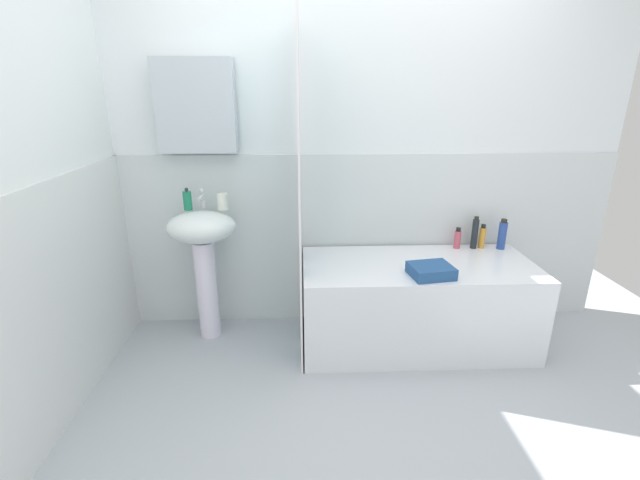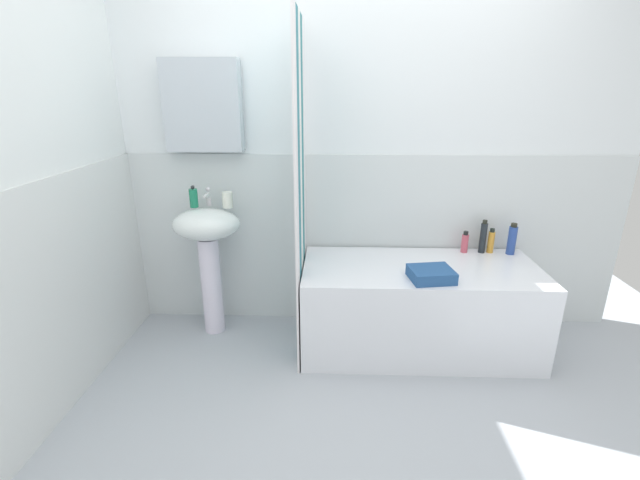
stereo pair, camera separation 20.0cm
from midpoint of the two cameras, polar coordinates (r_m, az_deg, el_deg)
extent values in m
cube|color=#AAB2BB|center=(2.32, 8.29, -25.50)|extent=(4.80, 5.60, 0.04)
cube|color=white|center=(2.96, 6.95, 11.10)|extent=(3.60, 0.05, 2.40)
cube|color=silver|center=(3.07, 6.55, -0.16)|extent=(3.60, 0.02, 1.20)
cube|color=silver|center=(2.92, -13.08, 16.70)|extent=(0.48, 0.12, 0.56)
cube|color=white|center=(2.43, -31.43, 6.73)|extent=(0.05, 1.81, 2.40)
cube|color=silver|center=(2.58, -28.53, -6.29)|extent=(0.02, 1.81, 1.20)
cylinder|color=white|center=(3.05, -12.15, -5.89)|extent=(0.14, 0.14, 0.68)
ellipsoid|color=white|center=(2.90, -12.75, 1.99)|extent=(0.44, 0.34, 0.20)
cylinder|color=silver|center=(2.96, -12.45, 4.88)|extent=(0.03, 0.03, 0.05)
cylinder|color=silver|center=(2.90, -12.77, 5.69)|extent=(0.02, 0.10, 0.02)
sphere|color=silver|center=(2.94, -12.57, 6.49)|extent=(0.03, 0.03, 0.03)
cylinder|color=#1C7A55|center=(2.93, -14.31, 5.30)|extent=(0.05, 0.05, 0.12)
sphere|color=#2B2F31|center=(2.91, -14.43, 6.68)|extent=(0.02, 0.02, 0.02)
cylinder|color=white|center=(2.88, -10.06, 5.19)|extent=(0.07, 0.07, 0.10)
cube|color=white|center=(2.92, 14.62, -8.48)|extent=(1.46, 0.67, 0.56)
cube|color=white|center=(2.34, -0.63, 4.15)|extent=(0.01, 0.13, 2.00)
cube|color=teal|center=(2.47, -0.48, 4.95)|extent=(0.01, 0.13, 2.00)
cube|color=white|center=(2.60, -0.35, 5.67)|extent=(0.01, 0.13, 2.00)
cube|color=#2A727C|center=(2.73, -0.22, 6.32)|extent=(0.01, 0.13, 2.00)
cube|color=white|center=(2.86, -0.11, 6.92)|extent=(0.01, 0.13, 2.00)
cylinder|color=#2A4A9D|center=(3.19, 25.44, -0.09)|extent=(0.05, 0.05, 0.19)
cylinder|color=#28291D|center=(3.16, 25.71, 1.74)|extent=(0.04, 0.04, 0.02)
cylinder|color=gold|center=(3.17, 23.12, -0.29)|extent=(0.04, 0.04, 0.14)
cylinder|color=black|center=(3.15, 23.32, 1.15)|extent=(0.03, 0.03, 0.02)
cylinder|color=#20272C|center=(3.14, 22.24, 0.20)|extent=(0.04, 0.04, 0.20)
cylinder|color=black|center=(3.11, 22.50, 2.18)|extent=(0.03, 0.03, 0.02)
cylinder|color=#CF5266|center=(3.12, 20.14, -0.45)|extent=(0.04, 0.04, 0.12)
cylinder|color=black|center=(3.09, 20.30, 0.83)|extent=(0.03, 0.03, 0.02)
cube|color=#275089|center=(2.62, 16.46, -4.35)|extent=(0.27, 0.24, 0.07)
camera|label=1|loc=(0.10, -87.81, 0.76)|focal=24.50mm
camera|label=2|loc=(0.10, 92.19, -0.76)|focal=24.50mm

